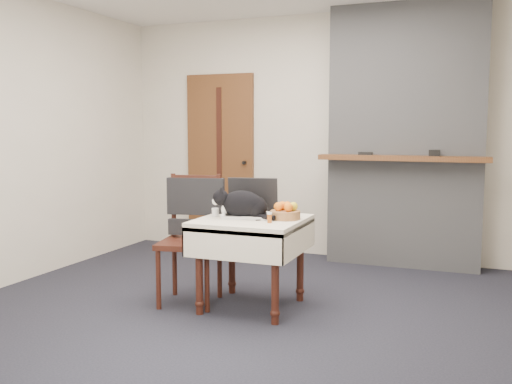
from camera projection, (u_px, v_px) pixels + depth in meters
ground at (253, 307)px, 4.45m from camera, size 4.50×4.50×0.00m
room_shell at (274, 82)px, 4.68m from camera, size 4.52×4.01×2.61m
door at (220, 162)px, 6.60m from camera, size 0.82×0.10×2.00m
chimney at (405, 137)px, 5.68m from camera, size 1.62×0.48×2.60m
side_table at (252, 233)px, 4.38m from camera, size 0.78×0.78×0.70m
laptop at (251, 207)px, 4.48m from camera, size 0.46×0.42×0.30m
cat at (243, 205)px, 4.36m from camera, size 0.52×0.27×0.25m
cream_jar at (215, 212)px, 4.46m from camera, size 0.06×0.06×0.06m
pill_bottle at (270, 217)px, 4.16m from camera, size 0.04×0.04×0.08m
fruit_basket at (285, 212)px, 4.33m from camera, size 0.23×0.23×0.13m
desk_clutter at (271, 219)px, 4.34m from camera, size 0.12×0.07×0.01m
chair at (193, 220)px, 4.58m from camera, size 0.54×0.53×1.02m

